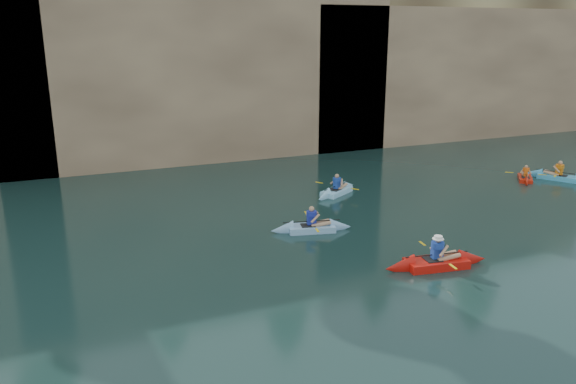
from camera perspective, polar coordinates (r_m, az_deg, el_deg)
name	(u,v)px	position (r m, az deg, el deg)	size (l,w,h in m)	color
ground	(364,338)	(15.47, 7.76, -14.53)	(160.00, 160.00, 0.00)	black
cliff	(153,58)	(42.00, -13.60, 13.07)	(70.00, 16.00, 12.00)	tan
cliff_slab_center	(207,68)	(35.21, -8.20, 12.38)	(24.00, 2.40, 11.40)	tan
cliff_slab_east	(470,72)	(44.76, 17.97, 11.52)	(26.00, 2.40, 9.84)	tan
sea_cave_center	(112,144)	(34.04, -17.47, 4.72)	(3.50, 1.00, 3.20)	black
sea_cave_east	(329,118)	(37.82, 4.16, 7.48)	(5.00, 1.00, 4.50)	black
main_kayaker	(436,262)	(20.09, 14.83, -6.90)	(3.87, 2.53, 1.41)	red
kayaker_ltblue_near	(311,227)	(22.83, 2.39, -3.62)	(3.42, 2.52, 1.32)	#86B4E0
kayaker_red_far	(525,178)	(33.27, 22.95, 1.34)	(2.35, 2.58, 1.05)	red
kayaker_ltblue_mid	(337,191)	(28.13, 4.96, 0.12)	(3.26, 2.39, 1.28)	#98DAFF
kayaker_blue_east	(558,177)	(34.10, 25.78, 1.39)	(2.61, 3.57, 1.32)	#42ACE1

